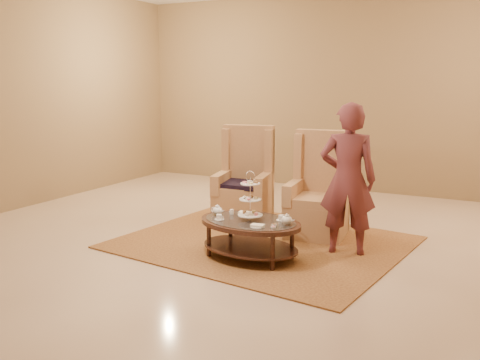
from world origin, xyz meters
The scene contains 8 objects.
ground centered at (0.00, 0.00, 0.00)m, with size 8.00×8.00×0.00m, color beige.
ceiling centered at (0.00, 0.00, 0.00)m, with size 8.00×8.00×0.02m, color beige.
wall_back centered at (0.00, 4.00, 1.75)m, with size 8.00×0.04×3.50m, color olive.
rug centered at (0.13, 0.34, 0.01)m, with size 3.54×3.07×0.02m.
tea_table centered at (0.26, -0.26, 0.37)m, with size 1.27×0.94×1.00m.
armchair_left centered at (-0.54, 1.18, 0.46)m, with size 0.86×0.88×1.35m.
armchair_right centered at (0.61, 1.01, 0.45)m, with size 0.80×0.83×1.34m.
person centered at (1.15, 0.41, 0.87)m, with size 0.72×0.56×1.74m.
Camera 1 is at (2.81, -5.40, 1.98)m, focal length 40.00 mm.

